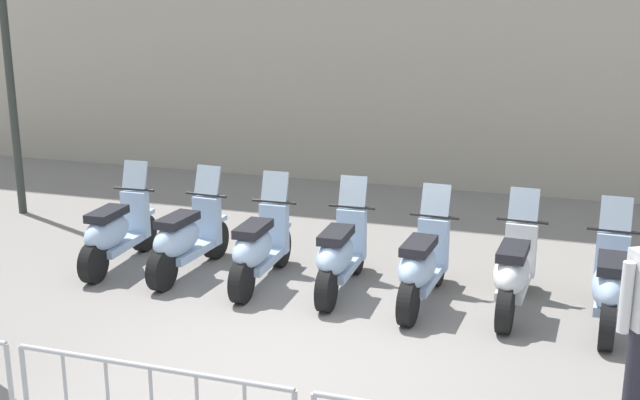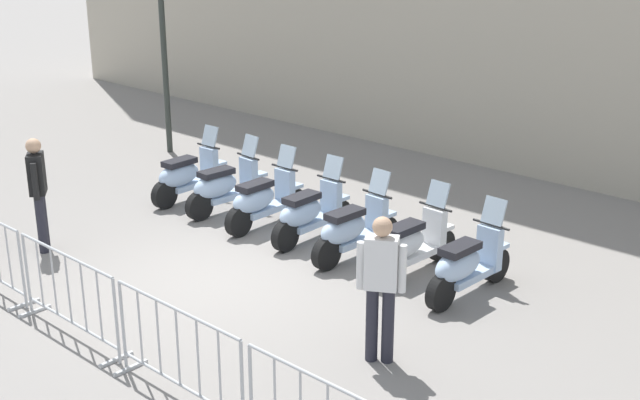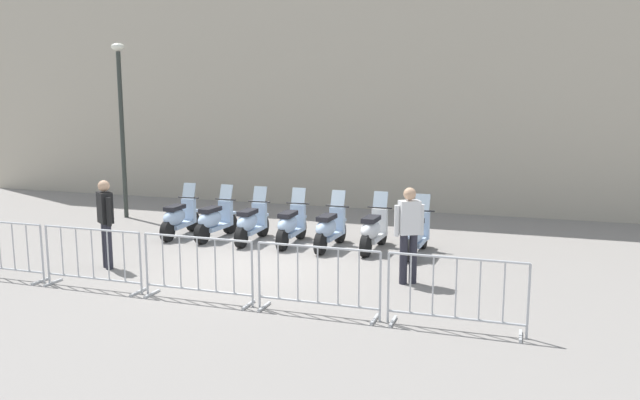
{
  "view_description": "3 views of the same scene",
  "coord_description": "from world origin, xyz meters",
  "px_view_note": "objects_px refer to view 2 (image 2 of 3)",
  "views": [
    {
      "loc": [
        1.5,
        -6.53,
        3.33
      ],
      "look_at": [
        0.13,
        1.3,
        1.23
      ],
      "focal_mm": 44.45,
      "sensor_mm": 36.0,
      "label": 1
    },
    {
      "loc": [
        7.1,
        -7.92,
        4.79
      ],
      "look_at": [
        0.7,
        1.49,
        0.85
      ],
      "focal_mm": 46.6,
      "sensor_mm": 36.0,
      "label": 2
    },
    {
      "loc": [
        3.3,
        -11.21,
        3.17
      ],
      "look_at": [
        0.95,
        1.78,
        1.06
      ],
      "focal_mm": 33.85,
      "sensor_mm": 36.0,
      "label": 3
    }
  ],
  "objects_px": {
    "motorcycle_4": "(353,230)",
    "street_lamp": "(161,9)",
    "motorcycle_0": "(188,176)",
    "officer_mid_plaza": "(38,188)",
    "motorcycle_5": "(411,244)",
    "barrier_segment_3": "(178,355)",
    "motorcycle_1": "(225,187)",
    "motorcycle_2": "(263,200)",
    "motorcycle_3": "(309,213)",
    "officer_near_row_end": "(381,281)",
    "barrier_segment_2": "(69,296)",
    "motorcycle_6": "(467,265)"
  },
  "relations": [
    {
      "from": "motorcycle_0",
      "to": "motorcycle_6",
      "type": "height_order",
      "value": "same"
    },
    {
      "from": "motorcycle_3",
      "to": "officer_near_row_end",
      "type": "bearing_deg",
      "value": -42.83
    },
    {
      "from": "motorcycle_4",
      "to": "officer_mid_plaza",
      "type": "xyz_separation_m",
      "value": [
        -4.0,
        -2.31,
        0.53
      ]
    },
    {
      "from": "motorcycle_1",
      "to": "barrier_segment_3",
      "type": "relative_size",
      "value": 0.88
    },
    {
      "from": "motorcycle_1",
      "to": "officer_mid_plaza",
      "type": "height_order",
      "value": "officer_mid_plaza"
    },
    {
      "from": "motorcycle_1",
      "to": "motorcycle_6",
      "type": "relative_size",
      "value": 1.0
    },
    {
      "from": "motorcycle_5",
      "to": "barrier_segment_3",
      "type": "height_order",
      "value": "motorcycle_5"
    },
    {
      "from": "motorcycle_1",
      "to": "street_lamp",
      "type": "height_order",
      "value": "street_lamp"
    },
    {
      "from": "motorcycle_5",
      "to": "barrier_segment_3",
      "type": "relative_size",
      "value": 0.88
    },
    {
      "from": "motorcycle_2",
      "to": "street_lamp",
      "type": "height_order",
      "value": "street_lamp"
    },
    {
      "from": "motorcycle_3",
      "to": "barrier_segment_3",
      "type": "relative_size",
      "value": 0.89
    },
    {
      "from": "street_lamp",
      "to": "motorcycle_6",
      "type": "bearing_deg",
      "value": -19.87
    },
    {
      "from": "motorcycle_4",
      "to": "barrier_segment_2",
      "type": "bearing_deg",
      "value": -111.54
    },
    {
      "from": "barrier_segment_2",
      "to": "officer_mid_plaza",
      "type": "relative_size",
      "value": 1.13
    },
    {
      "from": "motorcycle_4",
      "to": "street_lamp",
      "type": "bearing_deg",
      "value": 156.61
    },
    {
      "from": "barrier_segment_2",
      "to": "street_lamp",
      "type": "xyz_separation_m",
      "value": [
        -4.75,
        6.57,
        2.45
      ]
    },
    {
      "from": "motorcycle_0",
      "to": "motorcycle_3",
      "type": "relative_size",
      "value": 1.0
    },
    {
      "from": "motorcycle_0",
      "to": "officer_mid_plaza",
      "type": "bearing_deg",
      "value": -94.43
    },
    {
      "from": "motorcycle_1",
      "to": "officer_near_row_end",
      "type": "xyz_separation_m",
      "value": [
        4.63,
        -2.79,
        0.53
      ]
    },
    {
      "from": "motorcycle_2",
      "to": "barrier_segment_2",
      "type": "xyz_separation_m",
      "value": [
        0.36,
        -4.17,
        0.07
      ]
    },
    {
      "from": "street_lamp",
      "to": "motorcycle_2",
      "type": "bearing_deg",
      "value": -28.78
    },
    {
      "from": "motorcycle_2",
      "to": "barrier_segment_3",
      "type": "height_order",
      "value": "motorcycle_2"
    },
    {
      "from": "motorcycle_0",
      "to": "motorcycle_4",
      "type": "xyz_separation_m",
      "value": [
        3.78,
        -0.6,
        0.0
      ]
    },
    {
      "from": "motorcycle_6",
      "to": "officer_mid_plaza",
      "type": "distance_m",
      "value": 6.28
    },
    {
      "from": "motorcycle_3",
      "to": "motorcycle_0",
      "type": "bearing_deg",
      "value": 172.63
    },
    {
      "from": "motorcycle_0",
      "to": "barrier_segment_2",
      "type": "relative_size",
      "value": 0.89
    },
    {
      "from": "motorcycle_4",
      "to": "street_lamp",
      "type": "relative_size",
      "value": 0.36
    },
    {
      "from": "street_lamp",
      "to": "motorcycle_0",
      "type": "bearing_deg",
      "value": -40.3
    },
    {
      "from": "motorcycle_2",
      "to": "officer_mid_plaza",
      "type": "xyz_separation_m",
      "value": [
        -2.12,
        -2.61,
        0.53
      ]
    },
    {
      "from": "motorcycle_5",
      "to": "barrier_segment_2",
      "type": "bearing_deg",
      "value": -122.94
    },
    {
      "from": "motorcycle_3",
      "to": "street_lamp",
      "type": "distance_m",
      "value": 6.41
    },
    {
      "from": "motorcycle_6",
      "to": "officer_near_row_end",
      "type": "xyz_separation_m",
      "value": [
        -0.1,
        -2.06,
        0.53
      ]
    },
    {
      "from": "motorcycle_5",
      "to": "motorcycle_6",
      "type": "xyz_separation_m",
      "value": [
        0.94,
        -0.22,
        0.0
      ]
    },
    {
      "from": "motorcycle_3",
      "to": "street_lamp",
      "type": "bearing_deg",
      "value": 155.06
    },
    {
      "from": "motorcycle_4",
      "to": "street_lamp",
      "type": "xyz_separation_m",
      "value": [
        -6.27,
        2.71,
        2.52
      ]
    },
    {
      "from": "officer_near_row_end",
      "to": "motorcycle_0",
      "type": "bearing_deg",
      "value": 152.55
    },
    {
      "from": "motorcycle_1",
      "to": "motorcycle_5",
      "type": "relative_size",
      "value": 1.0
    },
    {
      "from": "barrier_segment_2",
      "to": "officer_near_row_end",
      "type": "relative_size",
      "value": 1.13
    },
    {
      "from": "motorcycle_2",
      "to": "street_lamp",
      "type": "distance_m",
      "value": 5.6
    },
    {
      "from": "motorcycle_4",
      "to": "motorcycle_5",
      "type": "height_order",
      "value": "same"
    },
    {
      "from": "officer_mid_plaza",
      "to": "motorcycle_1",
      "type": "bearing_deg",
      "value": 67.34
    },
    {
      "from": "barrier_segment_2",
      "to": "officer_near_row_end",
      "type": "bearing_deg",
      "value": 25.18
    },
    {
      "from": "officer_near_row_end",
      "to": "motorcycle_1",
      "type": "bearing_deg",
      "value": 148.96
    },
    {
      "from": "motorcycle_5",
      "to": "barrier_segment_3",
      "type": "xyz_separation_m",
      "value": [
        -0.46,
        -4.14,
        0.07
      ]
    },
    {
      "from": "motorcycle_6",
      "to": "officer_mid_plaza",
      "type": "bearing_deg",
      "value": -160.68
    },
    {
      "from": "motorcycle_1",
      "to": "motorcycle_4",
      "type": "xyz_separation_m",
      "value": [
        2.83,
        -0.49,
        0.0
      ]
    },
    {
      "from": "motorcycle_0",
      "to": "motorcycle_6",
      "type": "relative_size",
      "value": 1.0
    },
    {
      "from": "officer_near_row_end",
      "to": "officer_mid_plaza",
      "type": "bearing_deg",
      "value": -179.9
    },
    {
      "from": "motorcycle_0",
      "to": "motorcycle_1",
      "type": "height_order",
      "value": "same"
    },
    {
      "from": "street_lamp",
      "to": "motorcycle_5",
      "type": "bearing_deg",
      "value": -20.68
    }
  ]
}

